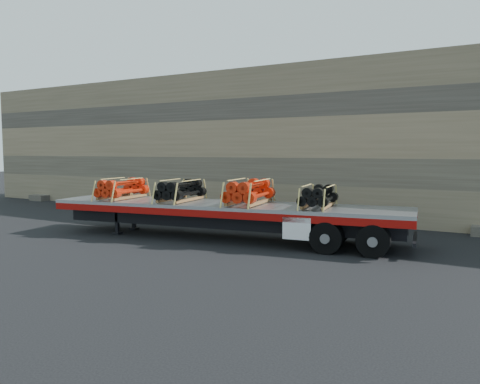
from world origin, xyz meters
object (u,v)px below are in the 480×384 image
Objects in this scene: bundle_front at (122,189)px; bundle_midfront at (181,191)px; trailer at (224,221)px; bundle_rear at (318,197)px; bundle_midrear at (249,192)px.

bundle_midfront is at bearing 0.00° from bundle_front.
trailer is 6.62× the size of bundle_rear.
bundle_rear is (7.52, 1.11, -0.03)m from bundle_front.
bundle_midfront reaches higher than bundle_front.
bundle_front is 1.09× the size of bundle_rear.
bundle_midfront reaches higher than bundle_rear.
bundle_midrear reaches higher than bundle_front.
bundle_front is (-4.20, -0.62, 1.01)m from trailer.
bundle_midrear reaches higher than bundle_rear.
trailer is 6.05× the size of bundle_front.
bundle_rear is (5.00, 0.74, -0.03)m from bundle_midfront.
trailer is 4.37m from bundle_front.
bundle_midfront is at bearing 180.00° from bundle_rear.
bundle_midfront is (-1.69, -0.25, 1.01)m from trailer.
trailer is 3.49m from bundle_rear.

